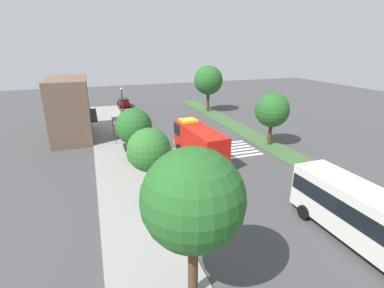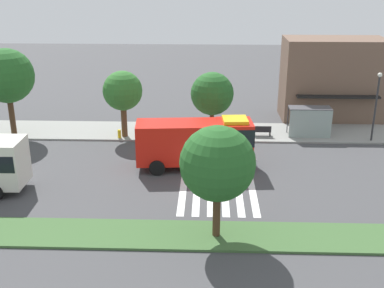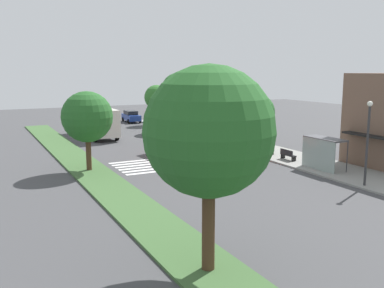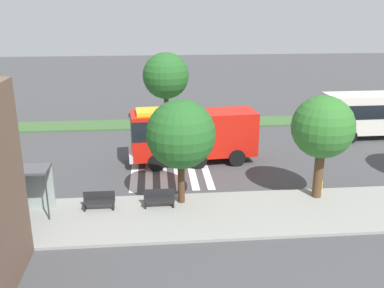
{
  "view_description": "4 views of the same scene",
  "coord_description": "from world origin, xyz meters",
  "views": [
    {
      "loc": [
        -26.54,
        11.19,
        11.37
      ],
      "look_at": [
        -0.0,
        1.74,
        1.45
      ],
      "focal_mm": 26.45,
      "sensor_mm": 36.0,
      "label": 1
    },
    {
      "loc": [
        -0.12,
        -30.71,
        13.67
      ],
      "look_at": [
        -1.29,
        1.99,
        1.57
      ],
      "focal_mm": 44.98,
      "sensor_mm": 36.0,
      "label": 2
    },
    {
      "loc": [
        33.17,
        -15.9,
        7.81
      ],
      "look_at": [
        -0.82,
        1.44,
        1.24
      ],
      "focal_mm": 40.3,
      "sensor_mm": 36.0,
      "label": 3
    },
    {
      "loc": [
        1.52,
        28.57,
        10.25
      ],
      "look_at": [
        -0.97,
        1.44,
        1.3
      ],
      "focal_mm": 40.65,
      "sensor_mm": 36.0,
      "label": 4
    }
  ],
  "objects": [
    {
      "name": "bus_stop_shelter",
      "position": [
        8.4,
        8.07,
        1.89
      ],
      "size": [
        3.5,
        1.4,
        2.46
      ],
      "color": "#4C4C51",
      "rests_on": "sidewalk"
    },
    {
      "name": "sidewalk",
      "position": [
        0.0,
        9.15,
        0.07
      ],
      "size": [
        60.0,
        4.97,
        0.14
      ],
      "primitive_type": "cube",
      "color": "gray",
      "rests_on": "ground_plane"
    },
    {
      "name": "bench_west_of_shelter",
      "position": [
        1.34,
        8.08,
        0.59
      ],
      "size": [
        1.6,
        0.5,
        0.9
      ],
      "color": "black",
      "rests_on": "sidewalk"
    },
    {
      "name": "ground_plane",
      "position": [
        0.0,
        0.0,
        0.0
      ],
      "size": [
        120.0,
        120.0,
        0.0
      ],
      "primitive_type": "plane",
      "color": "#424244"
    },
    {
      "name": "median_strip",
      "position": [
        0.0,
        -8.16,
        0.07
      ],
      "size": [
        60.0,
        3.0,
        0.14
      ],
      "primitive_type": "cube",
      "color": "#3D6033",
      "rests_on": "ground_plane"
    },
    {
      "name": "sidewalk_tree_east",
      "position": [
        0.17,
        7.66,
        3.87
      ],
      "size": [
        3.54,
        3.54,
        5.52
      ],
      "color": "#47301E",
      "rests_on": "sidewalk"
    },
    {
      "name": "fire_hydrant",
      "position": [
        -7.58,
        7.16,
        0.49
      ],
      "size": [
        0.28,
        0.28,
        0.7
      ],
      "primitive_type": "cylinder",
      "color": "gold",
      "rests_on": "sidewalk"
    },
    {
      "name": "median_tree_far_west",
      "position": [
        0.37,
        -8.16,
        4.27
      ],
      "size": [
        3.92,
        3.92,
        6.11
      ],
      "color": "#47301E",
      "rests_on": "median_strip"
    },
    {
      "name": "sidewalk_tree_center",
      "position": [
        -7.21,
        7.66,
        4.03
      ],
      "size": [
        3.27,
        3.27,
        5.57
      ],
      "color": "#513823",
      "rests_on": "sidewalk"
    },
    {
      "name": "fire_truck",
      "position": [
        -0.77,
        1.34,
        2.01
      ],
      "size": [
        8.55,
        3.25,
        3.7
      ],
      "rotation": [
        0.0,
        0.0,
        0.08
      ],
      "color": "red",
      "rests_on": "ground_plane"
    },
    {
      "name": "bench_near_shelter",
      "position": [
        4.4,
        8.08,
        0.59
      ],
      "size": [
        1.6,
        0.5,
        0.9
      ],
      "color": "black",
      "rests_on": "sidewalk"
    },
    {
      "name": "crosswalk",
      "position": [
        0.54,
        0.0,
        0.01
      ],
      "size": [
        4.95,
        11.99,
        0.01
      ],
      "color": "silver",
      "rests_on": "ground_plane"
    }
  ]
}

